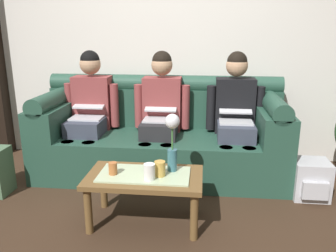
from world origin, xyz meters
name	(u,v)px	position (x,y,z in m)	size (l,w,h in m)	color
ground_plane	(141,236)	(0.00, 0.00, 0.00)	(14.00, 14.00, 0.00)	#382619
back_wall_patterned	(167,27)	(0.00, 1.70, 1.45)	(6.00, 0.12, 2.90)	silver
couch	(161,137)	(0.00, 1.17, 0.37)	(2.42, 0.88, 0.96)	#234738
person_left	(90,108)	(-0.73, 1.17, 0.66)	(0.56, 0.67, 1.22)	#383D4C
person_middle	(161,109)	(0.00, 1.17, 0.66)	(0.56, 0.67, 1.22)	#232326
person_right	(235,111)	(0.73, 1.17, 0.66)	(0.56, 0.67, 1.22)	#383D4C
coffee_table	(145,182)	(0.00, 0.19, 0.33)	(0.85, 0.48, 0.40)	brown
flower_vase	(172,138)	(0.20, 0.27, 0.66)	(0.11, 0.11, 0.44)	#336672
cup_near_left	(149,172)	(0.05, 0.09, 0.46)	(0.08, 0.08, 0.12)	white
cup_near_right	(160,169)	(0.12, 0.16, 0.45)	(0.08, 0.08, 0.11)	gold
cup_far_center	(113,168)	(-0.23, 0.15, 0.44)	(0.06, 0.06, 0.09)	#B26633
backpack_right	(310,180)	(1.36, 0.74, 0.17)	(0.30, 0.32, 0.33)	#B7B7BC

